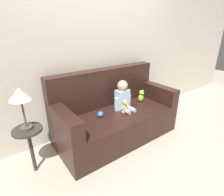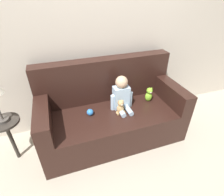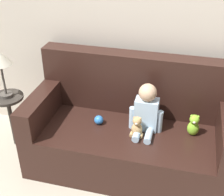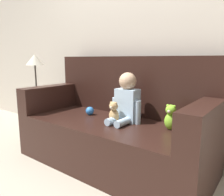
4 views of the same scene
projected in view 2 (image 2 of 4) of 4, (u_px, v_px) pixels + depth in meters
ground_plane at (112, 135)px, 2.45m from camera, size 12.00×12.00×0.00m
wall_back at (99, 31)px, 2.14m from camera, size 8.00×0.05×2.60m
couch at (111, 113)px, 2.32m from camera, size 1.79×0.82×1.01m
person_baby at (122, 95)px, 2.18m from camera, size 0.29×0.31×0.44m
teddy_bear_brown at (121, 107)px, 2.13m from camera, size 0.11×0.09×0.19m
plush_toy_side at (149, 95)px, 2.36m from camera, size 0.10×0.09×0.20m
toy_ball at (90, 112)px, 2.13m from camera, size 0.08×0.08×0.08m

